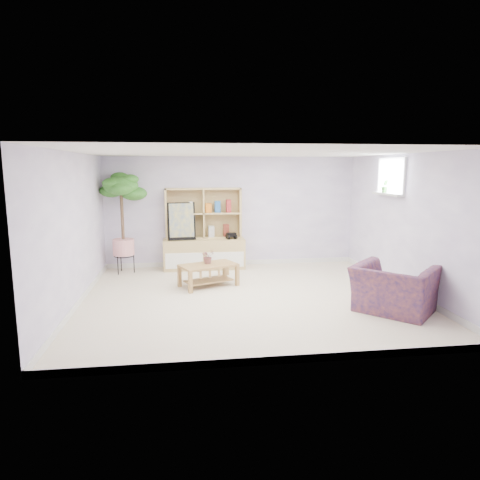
{
  "coord_description": "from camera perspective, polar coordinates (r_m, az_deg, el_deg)",
  "views": [
    {
      "loc": [
        -1.07,
        -6.86,
        2.15
      ],
      "look_at": [
        -0.11,
        0.33,
        0.93
      ],
      "focal_mm": 32.0,
      "sensor_mm": 36.0,
      "label": 1
    }
  ],
  "objects": [
    {
      "name": "floor_tree",
      "position": [
        9.06,
        -15.39,
        2.16
      ],
      "size": [
        0.8,
        0.8,
        2.08
      ],
      "primitive_type": null,
      "rotation": [
        0.0,
        0.0,
        -0.05
      ],
      "color": "#1F6014",
      "rests_on": "floor"
    },
    {
      "name": "window_sill",
      "position": [
        8.35,
        19.07,
        5.81
      ],
      "size": [
        0.14,
        1.0,
        0.04
      ],
      "primitive_type": "cube",
      "color": "silver",
      "rests_on": "walls"
    },
    {
      "name": "toy_truck",
      "position": [
        9.16,
        -1.17,
        0.61
      ],
      "size": [
        0.32,
        0.25,
        0.15
      ],
      "primitive_type": null,
      "rotation": [
        0.0,
        0.0,
        0.2
      ],
      "color": "black",
      "rests_on": "storage_unit"
    },
    {
      "name": "sill_plant",
      "position": [
        8.45,
        18.76,
        6.81
      ],
      "size": [
        0.17,
        0.15,
        0.24
      ],
      "primitive_type": "imported",
      "rotation": [
        0.0,
        0.0,
        -0.41
      ],
      "color": "#1F6014",
      "rests_on": "window_sill"
    },
    {
      "name": "floor",
      "position": [
        7.27,
        1.19,
        -7.67
      ],
      "size": [
        5.5,
        5.0,
        0.01
      ],
      "primitive_type": "cube",
      "color": "#D0B78D",
      "rests_on": "ground"
    },
    {
      "name": "storage_unit",
      "position": [
        9.2,
        -4.84,
        1.5
      ],
      "size": [
        1.73,
        0.58,
        1.73
      ],
      "primitive_type": null,
      "color": "tan",
      "rests_on": "floor"
    },
    {
      "name": "armchair",
      "position": [
        6.85,
        19.82,
        -5.77
      ],
      "size": [
        1.46,
        1.46,
        0.82
      ],
      "primitive_type": "imported",
      "rotation": [
        0.0,
        0.0,
        2.35
      ],
      "color": "#10144E",
      "rests_on": "floor"
    },
    {
      "name": "walls",
      "position": [
        7.0,
        1.22,
        1.75
      ],
      "size": [
        5.51,
        5.01,
        2.4
      ],
      "color": "#B7A9D1",
      "rests_on": "floor"
    },
    {
      "name": "table_plant",
      "position": [
        7.91,
        -4.31,
        -2.17
      ],
      "size": [
        0.32,
        0.31,
        0.27
      ],
      "primitive_type": "imported",
      "rotation": [
        0.0,
        0.0,
        0.64
      ],
      "color": "#2C6638",
      "rests_on": "coffee_table"
    },
    {
      "name": "window",
      "position": [
        8.37,
        19.56,
        7.98
      ],
      "size": [
        0.1,
        0.98,
        0.68
      ],
      "primitive_type": null,
      "color": "silver",
      "rests_on": "walls"
    },
    {
      "name": "ceiling",
      "position": [
        6.94,
        1.26,
        11.61
      ],
      "size": [
        5.5,
        5.0,
        0.01
      ],
      "primitive_type": "cube",
      "color": "white",
      "rests_on": "walls"
    },
    {
      "name": "poster",
      "position": [
        9.08,
        -7.8,
        2.5
      ],
      "size": [
        0.59,
        0.19,
        0.8
      ],
      "primitive_type": null,
      "rotation": [
        0.0,
        0.0,
        0.1
      ],
      "color": "gold",
      "rests_on": "storage_unit"
    },
    {
      "name": "coffee_table",
      "position": [
        7.91,
        -4.23,
        -4.71
      ],
      "size": [
        1.14,
        0.9,
        0.41
      ],
      "primitive_type": null,
      "rotation": [
        0.0,
        0.0,
        0.4
      ],
      "color": "#A37536",
      "rests_on": "floor"
    },
    {
      "name": "baseboard",
      "position": [
        7.25,
        1.19,
        -7.29
      ],
      "size": [
        5.5,
        5.0,
        0.1
      ],
      "primitive_type": null,
      "color": "silver",
      "rests_on": "floor"
    }
  ]
}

